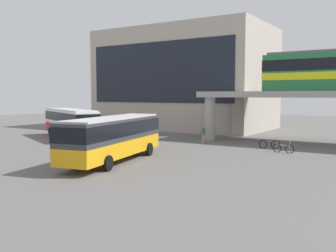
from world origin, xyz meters
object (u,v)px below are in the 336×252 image
Objects in this scene: station_building at (185,80)px; bus_secondary at (71,120)px; pedestrian_by_bike_rack at (203,135)px; bicycle_brown at (269,144)px; bus_main at (113,134)px; bicycle_silver at (283,148)px; pedestrian_near_building at (126,136)px.

bus_secondary is (-3.47, -19.04, -5.01)m from station_building.
bicycle_brown is at bearing -3.26° from pedestrian_by_bike_rack.
station_building is at bearing 110.17° from bus_main.
pedestrian_by_bike_rack is at bearing 164.95° from bicycle_silver.
bus_secondary is at bearing -174.31° from bicycle_silver.
pedestrian_by_bike_rack reaches higher than bicycle_silver.
bus_main is 6.33× the size of bicycle_silver.
bus_main is 1.02× the size of bus_secondary.
bus_secondary is 21.31m from bicycle_brown.
bicycle_brown is (7.17, 12.87, -1.63)m from bus_main.
station_building reaches higher than bus_secondary.
bicycle_silver is at bearing 5.69° from bus_secondary.
bus_secondary is at bearing -168.59° from bicycle_brown.
bicycle_silver is (1.83, -1.94, 0.00)m from bicycle_brown.
bicycle_brown is at bearing 133.30° from bicycle_silver.
bicycle_brown is (20.83, 4.20, -1.63)m from bus_secondary.
bus_secondary reaches higher than pedestrian_near_building.
station_building reaches higher than pedestrian_near_building.
bicycle_silver is at bearing -15.05° from pedestrian_by_bike_rack.
pedestrian_by_bike_rack is at bearing 176.74° from bicycle_brown.
station_building is 13.29× the size of bicycle_silver.
station_building is 14.06× the size of pedestrian_by_bike_rack.
pedestrian_near_building is at bearing -140.17° from pedestrian_by_bike_rack.
bicycle_silver is (19.19, -16.78, -6.64)m from station_building.
bus_main reaches higher than pedestrian_near_building.
pedestrian_near_building is (4.59, -19.39, -6.25)m from station_building.
station_building is 2.15× the size of bus_secondary.
bus_main is 16.17m from bus_secondary.
bus_main is 10.10m from pedestrian_near_building.
bus_secondary is at bearing -161.82° from pedestrian_by_bike_rack.
bus_main is at bearing -129.49° from bicycle_silver.
pedestrian_near_building is (-5.60, 8.32, -1.24)m from bus_main.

